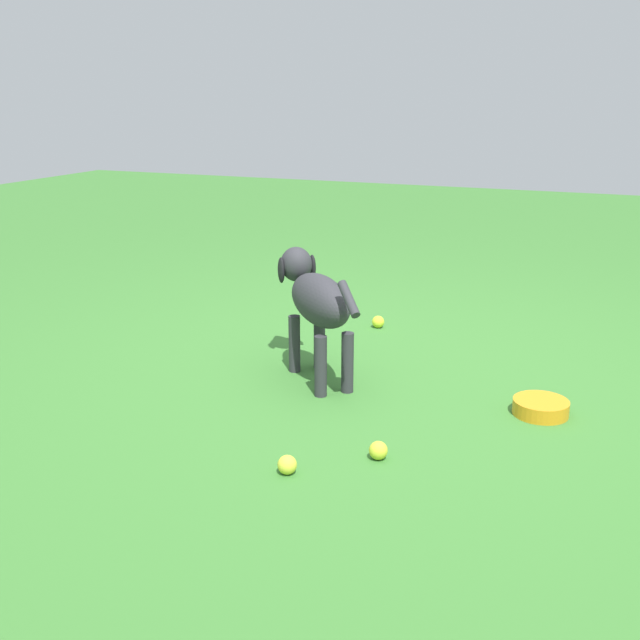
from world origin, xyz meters
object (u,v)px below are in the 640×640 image
object	(u,v)px
tennis_ball_0	(287,465)
water_bowl	(541,407)
tennis_ball_2	(378,322)
dog	(316,299)
tennis_ball_1	(378,450)

from	to	relation	value
tennis_ball_0	water_bowl	bearing A→B (deg)	48.96
tennis_ball_0	tennis_ball_2	bearing A→B (deg)	98.02
dog	water_bowl	size ratio (longest dim) A/B	2.78
tennis_ball_2	water_bowl	bearing A→B (deg)	-41.58
dog	water_bowl	bearing A→B (deg)	-136.43
dog	tennis_ball_0	world-z (taller)	dog
tennis_ball_0	tennis_ball_2	size ratio (longest dim) A/B	1.00
tennis_ball_1	tennis_ball_2	distance (m)	1.55
dog	tennis_ball_0	xyz separation A→B (m)	(0.26, -0.87, -0.33)
dog	tennis_ball_2	size ratio (longest dim) A/B	9.27
dog	tennis_ball_0	distance (m)	0.96
dog	water_bowl	xyz separation A→B (m)	(0.98, -0.03, -0.33)
dog	tennis_ball_1	world-z (taller)	dog
tennis_ball_2	water_bowl	xyz separation A→B (m)	(0.96, -0.85, -0.00)
dog	tennis_ball_0	size ratio (longest dim) A/B	9.27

